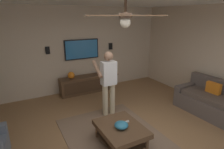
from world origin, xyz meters
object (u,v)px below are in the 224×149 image
media_console (86,84)px  remote_white (126,122)px  vase_round (71,75)px  tv (82,49)px  bowl (121,125)px  couch (216,103)px  ceiling_fan (126,17)px  person_standing (108,80)px  wall_speaker_right (48,50)px  coffee_table (121,131)px  wall_speaker_left (111,46)px

media_console → remote_white: bearing=-4.4°
vase_round → tv: bearing=-62.1°
media_console → bowl: media_console is taller
couch → ceiling_fan: ceiling_fan is taller
person_standing → remote_white: 1.26m
media_console → wall_speaker_right: bearing=-103.3°
coffee_table → tv: tv is taller
person_standing → wall_speaker_left: (1.93, -1.09, 0.49)m
bowl → couch: bearing=-92.2°
coffee_table → wall_speaker_left: size_ratio=4.55×
person_standing → remote_white: size_ratio=10.93×
tv → media_console: bearing=0.0°
ceiling_fan → remote_white: bearing=-38.9°
person_standing → vase_round: person_standing is taller
media_console → wall_speaker_right: 1.61m
media_console → remote_white: (-2.80, 0.21, 0.14)m
person_standing → bowl: bearing=163.8°
ceiling_fan → vase_round: bearing=0.2°
ceiling_fan → wall_speaker_right: bearing=10.1°
couch → person_standing: size_ratio=1.17×
vase_round → wall_speaker_left: bearing=-80.2°
media_console → wall_speaker_right: size_ratio=7.73×
tv → wall_speaker_right: (0.01, 1.07, 0.05)m
couch → wall_speaker_right: 4.87m
vase_round → wall_speaker_left: 1.75m
ceiling_fan → coffee_table: bearing=-22.0°
person_standing → vase_round: bearing=15.7°
remote_white → wall_speaker_left: bearing=-111.7°
bowl → wall_speaker_right: bearing=12.2°
couch → tv: (3.26, 2.34, 1.09)m
couch → tv: bearing=-56.1°
media_console → bowl: 2.95m
couch → coffee_table: couch is taller
vase_round → wall_speaker_right: bearing=65.5°
media_console → vase_round: size_ratio=7.73×
couch → vase_round: couch is taller
wall_speaker_left → person_standing: bearing=150.6°
ceiling_fan → media_console: bearing=-8.6°
wall_speaker_right → ceiling_fan: ceiling_fan is taller
remote_white → ceiling_fan: ceiling_fan is taller
person_standing → coffee_table: bearing=164.0°
vase_round → media_console: bearing=-88.3°
tv → wall_speaker_left: bearing=90.7°
person_standing → vase_round: 1.74m
couch → media_console: bearing=-54.0°
wall_speaker_right → tv: bearing=-90.7°
couch → coffee_table: (0.15, 2.71, -0.02)m
couch → vase_round: (3.01, 2.83, 0.34)m
tv → bowl: 3.32m
tv → ceiling_fan: ceiling_fan is taller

